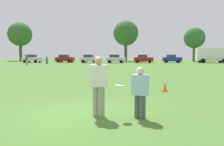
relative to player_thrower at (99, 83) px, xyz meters
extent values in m
plane|color=#47702D|center=(-0.77, 0.31, -1.01)|extent=(192.96, 192.96, 0.00)
cylinder|color=gray|center=(-0.09, 0.01, -0.56)|extent=(0.17, 0.17, 0.90)
cylinder|color=gray|center=(0.09, -0.01, -0.56)|extent=(0.17, 0.17, 0.90)
cube|color=silver|center=(0.00, 0.00, 0.22)|extent=(0.53, 0.35, 0.65)
sphere|color=tan|center=(0.00, 0.00, 0.66)|extent=(0.25, 0.25, 0.25)
cylinder|color=#4C4C51|center=(1.30, -0.13, -0.67)|extent=(0.16, 0.16, 0.69)
cylinder|color=#4C4C51|center=(1.14, -0.07, -0.67)|extent=(0.16, 0.16, 0.69)
cube|color=#9EC6E5|center=(1.22, -0.10, -0.03)|extent=(0.51, 0.40, 0.59)
sphere|color=beige|center=(1.22, -0.10, 0.37)|extent=(0.23, 0.23, 0.23)
cylinder|color=white|center=(0.62, -0.12, -0.05)|extent=(0.27, 0.27, 0.07)
cube|color=#D8590C|center=(2.71, 4.85, -1.00)|extent=(0.32, 0.32, 0.03)
cone|color=orange|center=(2.71, 4.85, -0.76)|extent=(0.24, 0.24, 0.45)
cube|color=silver|center=(-21.06, 42.73, -0.23)|extent=(4.32, 2.09, 0.90)
cube|color=#2D333D|center=(-21.31, 42.75, 0.49)|extent=(2.11, 1.78, 0.64)
cylinder|color=black|center=(-19.69, 43.63, -0.68)|extent=(0.67, 0.27, 0.66)
cylinder|color=black|center=(-19.83, 41.64, -0.68)|extent=(0.67, 0.27, 0.66)
cylinder|color=black|center=(-22.29, 43.82, -0.68)|extent=(0.67, 0.27, 0.66)
cylinder|color=black|center=(-22.43, 41.82, -0.68)|extent=(0.67, 0.27, 0.66)
cube|color=maroon|center=(-13.89, 44.21, -0.23)|extent=(4.32, 2.09, 0.90)
cube|color=#2D333D|center=(-14.14, 44.23, 0.49)|extent=(2.11, 1.78, 0.64)
cylinder|color=black|center=(-12.52, 45.11, -0.68)|extent=(0.67, 0.27, 0.66)
cylinder|color=black|center=(-12.66, 43.12, -0.68)|extent=(0.67, 0.27, 0.66)
cylinder|color=black|center=(-15.12, 45.30, -0.68)|extent=(0.67, 0.27, 0.66)
cylinder|color=black|center=(-15.26, 43.30, -0.68)|extent=(0.67, 0.27, 0.66)
cube|color=silver|center=(-7.93, 43.11, -0.23)|extent=(4.32, 2.09, 0.90)
cube|color=#2D333D|center=(-8.18, 43.13, 0.49)|extent=(2.11, 1.78, 0.64)
cylinder|color=black|center=(-6.56, 44.01, -0.68)|extent=(0.67, 0.27, 0.66)
cylinder|color=black|center=(-6.71, 42.02, -0.68)|extent=(0.67, 0.27, 0.66)
cylinder|color=black|center=(-9.16, 44.20, -0.68)|extent=(0.67, 0.27, 0.66)
cylinder|color=black|center=(-9.30, 42.21, -0.68)|extent=(0.67, 0.27, 0.66)
cube|color=silver|center=(-2.06, 42.61, -0.23)|extent=(4.32, 2.09, 0.90)
cube|color=#2D333D|center=(-2.30, 42.62, 0.49)|extent=(2.11, 1.78, 0.64)
cylinder|color=black|center=(-0.69, 43.51, -0.68)|extent=(0.67, 0.27, 0.66)
cylinder|color=black|center=(-0.83, 41.52, -0.68)|extent=(0.67, 0.27, 0.66)
cylinder|color=black|center=(-3.28, 43.69, -0.68)|extent=(0.67, 0.27, 0.66)
cylinder|color=black|center=(-3.42, 41.70, -0.68)|extent=(0.67, 0.27, 0.66)
cube|color=maroon|center=(4.09, 43.58, -0.23)|extent=(4.32, 2.09, 0.90)
cube|color=#2D333D|center=(3.84, 43.59, 0.49)|extent=(2.11, 1.78, 0.64)
cylinder|color=black|center=(5.46, 44.48, -0.68)|extent=(0.67, 0.27, 0.66)
cylinder|color=black|center=(5.32, 42.49, -0.68)|extent=(0.67, 0.27, 0.66)
cylinder|color=black|center=(2.87, 44.67, -0.68)|extent=(0.67, 0.27, 0.66)
cylinder|color=black|center=(2.72, 42.67, -0.68)|extent=(0.67, 0.27, 0.66)
cube|color=navy|center=(10.49, 44.70, -0.23)|extent=(4.32, 2.09, 0.90)
cube|color=#2D333D|center=(10.24, 44.72, 0.49)|extent=(2.11, 1.78, 0.64)
cylinder|color=black|center=(11.86, 45.61, -0.68)|extent=(0.67, 0.27, 0.66)
cylinder|color=black|center=(11.72, 43.61, -0.68)|extent=(0.67, 0.27, 0.66)
cylinder|color=black|center=(9.26, 45.79, -0.68)|extent=(0.67, 0.27, 0.66)
cylinder|color=black|center=(9.12, 43.80, -0.68)|extent=(0.67, 0.27, 0.66)
cube|color=white|center=(19.29, 44.95, 0.82)|extent=(6.96, 2.98, 2.70)
cylinder|color=black|center=(21.59, 46.16, -0.53)|extent=(0.98, 0.35, 0.96)
cylinder|color=black|center=(17.18, 46.48, -0.53)|extent=(0.98, 0.35, 0.96)
cylinder|color=black|center=(16.99, 43.74, -0.53)|extent=(0.98, 0.35, 0.96)
cylinder|color=#1E234C|center=(-15.14, 35.79, -0.62)|extent=(0.15, 0.15, 0.79)
cylinder|color=#1E234C|center=(-14.99, 35.85, -0.62)|extent=(0.15, 0.15, 0.79)
cube|color=#338C4C|center=(-15.06, 35.82, 0.05)|extent=(0.49, 0.39, 0.56)
sphere|color=tan|center=(-15.06, 35.82, 0.44)|extent=(0.21, 0.21, 0.21)
cylinder|color=gray|center=(-17.29, 32.23, -0.59)|extent=(0.16, 0.16, 0.85)
cylinder|color=gray|center=(-17.46, 32.18, -0.59)|extent=(0.16, 0.16, 0.85)
cube|color=#595960|center=(-17.38, 32.20, 0.14)|extent=(0.51, 0.38, 0.60)
sphere|color=#D8AD8C|center=(-17.38, 32.20, 0.55)|extent=(0.23, 0.23, 0.23)
cylinder|color=brown|center=(-30.82, 56.96, 1.39)|extent=(0.80, 0.80, 4.80)
sphere|color=#33662D|center=(-30.82, 56.96, 6.71)|extent=(6.86, 6.86, 6.86)
cylinder|color=brown|center=(-0.06, 54.69, 1.36)|extent=(0.79, 0.79, 4.74)
sphere|color=#33662D|center=(-0.06, 54.69, 6.61)|extent=(6.78, 6.78, 6.78)
cylinder|color=brown|center=(18.70, 56.98, 0.98)|extent=(0.66, 0.66, 3.98)
sphere|color=#33662D|center=(18.70, 56.98, 5.39)|extent=(5.69, 5.69, 5.69)
camera|label=1|loc=(0.90, -6.53, 0.84)|focal=35.92mm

